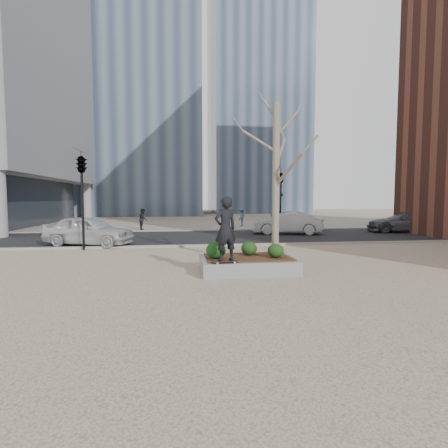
{
  "coord_description": "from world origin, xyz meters",
  "views": [
    {
      "loc": [
        -1.23,
        -10.96,
        2.38
      ],
      "look_at": [
        0.5,
        2.0,
        1.4
      ],
      "focal_mm": 28.0,
      "sensor_mm": 36.0,
      "label": 1
    }
  ],
  "objects": [
    {
      "name": "traffic_light_near",
      "position": [
        -5.5,
        5.6,
        2.25
      ],
      "size": [
        0.6,
        2.48,
        4.5
      ],
      "primitive_type": null,
      "color": "black",
      "rests_on": "ground"
    },
    {
      "name": "far_sidewalk",
      "position": [
        0.0,
        17.0,
        0.01
      ],
      "size": [
        60.0,
        6.0,
        0.02
      ],
      "primitive_type": "cube",
      "color": "gray",
      "rests_on": "ground"
    },
    {
      "name": "shrub_right",
      "position": [
        1.84,
        -0.33,
        0.71
      ],
      "size": [
        0.52,
        0.52,
        0.44
      ],
      "primitive_type": "ellipsoid",
      "color": "black",
      "rests_on": "planter_mulch"
    },
    {
      "name": "building_glass_b",
      "position": [
        12.0,
        48.0,
        27.5
      ],
      "size": [
        15.0,
        15.0,
        55.0
      ],
      "primitive_type": "cube",
      "color": "slate",
      "rests_on": "ground"
    },
    {
      "name": "planter_mulch",
      "position": [
        1.0,
        0.0,
        0.47
      ],
      "size": [
        2.7,
        1.7,
        0.04
      ],
      "primitive_type": "cube",
      "color": "#382314",
      "rests_on": "planter"
    },
    {
      "name": "street",
      "position": [
        0.0,
        10.0,
        0.01
      ],
      "size": [
        60.0,
        8.0,
        0.02
      ],
      "primitive_type": "cube",
      "color": "black",
      "rests_on": "ground"
    },
    {
      "name": "ground",
      "position": [
        0.0,
        0.0,
        0.0
      ],
      "size": [
        120.0,
        120.0,
        0.0
      ],
      "primitive_type": "plane",
      "color": "#C0A68D",
      "rests_on": "ground"
    },
    {
      "name": "police_car",
      "position": [
        -5.61,
        7.0,
        0.77
      ],
      "size": [
        4.72,
        3.05,
        1.5
      ],
      "primitive_type": "imported",
      "rotation": [
        0.0,
        0.0,
        1.25
      ],
      "color": "silver",
      "rests_on": "street"
    },
    {
      "name": "building_glass_a",
      "position": [
        -6.0,
        42.0,
        22.5
      ],
      "size": [
        16.0,
        16.0,
        45.0
      ],
      "primitive_type": "cube",
      "color": "slate",
      "rests_on": "ground"
    },
    {
      "name": "shrub_left",
      "position": [
        -0.05,
        -0.24,
        0.76
      ],
      "size": [
        0.62,
        0.62,
        0.53
      ],
      "primitive_type": "ellipsoid",
      "color": "#163611",
      "rests_on": "planter_mulch"
    },
    {
      "name": "pedestrian_c",
      "position": [
        6.73,
        16.54,
        0.95
      ],
      "size": [
        1.17,
        0.8,
        1.84
      ],
      "primitive_type": "imported",
      "rotation": [
        0.0,
        0.0,
        3.5
      ],
      "color": "black",
      "rests_on": "far_sidewalk"
    },
    {
      "name": "planter",
      "position": [
        1.0,
        0.0,
        0.23
      ],
      "size": [
        3.0,
        2.0,
        0.45
      ],
      "primitive_type": "cube",
      "color": "gray",
      "rests_on": "ground"
    },
    {
      "name": "pedestrian_b",
      "position": [
        4.02,
        17.54,
        0.8
      ],
      "size": [
        0.98,
        1.16,
        1.55
      ],
      "primitive_type": "imported",
      "rotation": [
        0.0,
        0.0,
        4.23
      ],
      "color": "#3E5B71",
      "rests_on": "far_sidewalk"
    },
    {
      "name": "pedestrian_a",
      "position": [
        -3.78,
        15.51,
        0.81
      ],
      "size": [
        0.61,
        0.77,
        1.56
      ],
      "primitive_type": "imported",
      "rotation": [
        0.0,
        0.0,
        1.59
      ],
      "color": "black",
      "rests_on": "far_sidewalk"
    },
    {
      "name": "car_third",
      "position": [
        14.31,
        11.07,
        0.74
      ],
      "size": [
        5.36,
        3.44,
        1.45
      ],
      "primitive_type": "imported",
      "rotation": [
        0.0,
        0.0,
        4.4
      ],
      "color": "#4C4D56",
      "rests_on": "street"
    },
    {
      "name": "skateboarder",
      "position": [
        0.16,
        -0.88,
        1.48
      ],
      "size": [
        0.81,
        0.66,
        1.9
      ],
      "primitive_type": "imported",
      "rotation": [
        0.0,
        0.0,
        3.49
      ],
      "color": "black",
      "rests_on": "skateboard"
    },
    {
      "name": "shrub_middle",
      "position": [
        1.1,
        0.25,
        0.72
      ],
      "size": [
        0.53,
        0.53,
        0.45
      ],
      "primitive_type": "ellipsoid",
      "color": "#193C13",
      "rests_on": "planter_mulch"
    },
    {
      "name": "traffic_light_far",
      "position": [
        6.5,
        14.6,
        2.25
      ],
      "size": [
        0.6,
        2.48,
        4.5
      ],
      "primitive_type": null,
      "color": "black",
      "rests_on": "ground"
    },
    {
      "name": "car_silver",
      "position": [
        5.86,
        11.02,
        0.76
      ],
      "size": [
        4.71,
        2.57,
        1.47
      ],
      "primitive_type": "imported",
      "rotation": [
        0.0,
        0.0,
        4.47
      ],
      "color": "gray",
      "rests_on": "street"
    },
    {
      "name": "skateboard",
      "position": [
        0.16,
        -0.88,
        0.49
      ],
      "size": [
        0.8,
        0.31,
        0.08
      ],
      "primitive_type": null,
      "rotation": [
        0.0,
        0.0,
        0.14
      ],
      "color": "black",
      "rests_on": "planter"
    },
    {
      "name": "sycamore_tree",
      "position": [
        2.0,
        0.3,
        3.79
      ],
      "size": [
        2.8,
        2.8,
        6.6
      ],
      "primitive_type": null,
      "color": "gray",
      "rests_on": "planter_mulch"
    }
  ]
}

